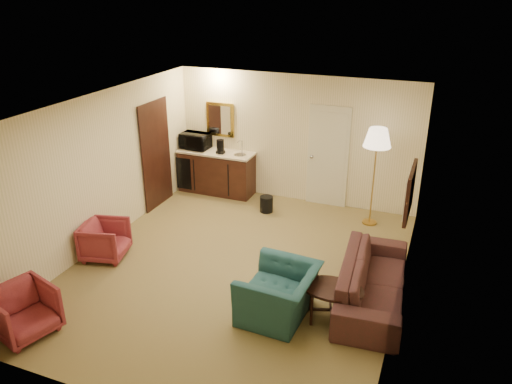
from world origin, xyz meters
TOP-DOWN VIEW (x-y plane):
  - ground at (0.00, 0.00)m, footprint 6.00×6.00m
  - room_walls at (-0.10, 0.77)m, footprint 5.02×6.01m
  - wetbar_cabinet at (-1.65, 2.72)m, footprint 1.64×0.58m
  - sofa at (2.15, -0.08)m, footprint 0.81×2.26m
  - teal_armchair at (1.02, -0.90)m, footprint 0.75×1.10m
  - rose_chair_near at (-2.15, -0.47)m, footprint 0.78×0.81m
  - rose_chair_far at (-1.90, -2.46)m, footprint 0.85×0.88m
  - coffee_table at (1.71, -0.70)m, footprint 0.98×0.81m
  - floor_lamp at (1.70, 2.40)m, footprint 0.55×0.55m
  - waste_bin at (-0.30, 2.17)m, footprint 0.32×0.32m
  - microwave at (-2.15, 2.76)m, footprint 0.62×0.36m
  - coffee_maker at (-1.51, 2.65)m, footprint 0.19×0.19m

SIDE VIEW (x-z plane):
  - ground at x=0.00m, z-range 0.00..0.00m
  - waste_bin at x=-0.30m, z-range 0.00..0.32m
  - coffee_table at x=1.71m, z-range 0.00..0.49m
  - rose_chair_near at x=-2.15m, z-range 0.00..0.69m
  - rose_chair_far at x=-1.90m, z-range 0.00..0.73m
  - sofa at x=2.15m, z-range 0.00..0.87m
  - wetbar_cabinet at x=-1.65m, z-range 0.00..0.92m
  - teal_armchair at x=1.02m, z-range 0.00..0.94m
  - floor_lamp at x=1.70m, z-range 0.00..1.87m
  - coffee_maker at x=-1.51m, z-range 0.92..1.21m
  - microwave at x=-2.15m, z-range 0.92..1.33m
  - room_walls at x=-0.10m, z-range 0.41..3.02m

